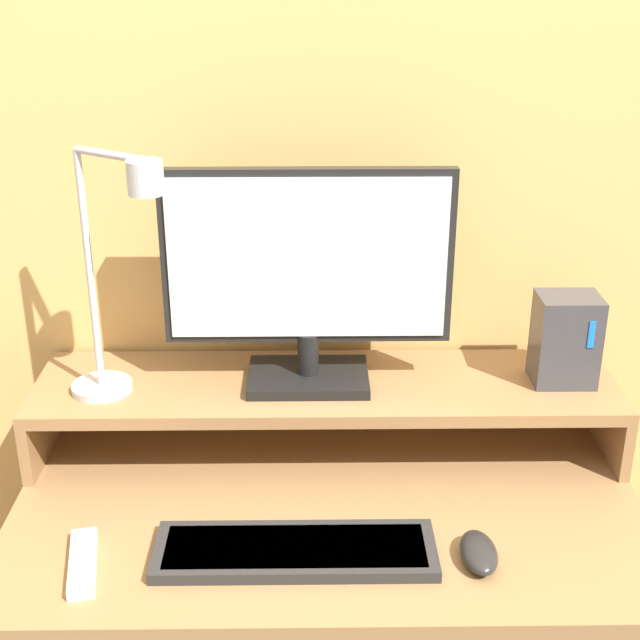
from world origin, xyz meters
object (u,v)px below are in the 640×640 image
at_px(monitor, 308,273).
at_px(desk_lamp, 117,273).
at_px(remote_control, 83,563).
at_px(mouse, 479,552).
at_px(router_dock, 565,339).
at_px(keyboard, 295,550).

bearing_deg(monitor, desk_lamp, -168.41).
bearing_deg(remote_control, mouse, 0.66).
distance_m(desk_lamp, router_dock, 0.75).
bearing_deg(mouse, monitor, 126.90).
bearing_deg(desk_lamp, keyboard, -42.02).
bearing_deg(router_dock, remote_control, -156.53).
xyz_separation_m(keyboard, remote_control, (-0.30, -0.02, -0.00)).
height_order(desk_lamp, router_dock, desk_lamp).
distance_m(keyboard, remote_control, 0.30).
relative_size(monitor, keyboard, 1.16).
relative_size(keyboard, mouse, 4.14).
xyz_separation_m(monitor, router_dock, (0.44, -0.00, -0.12)).
xyz_separation_m(monitor, mouse, (0.24, -0.33, -0.31)).
xyz_separation_m(monitor, keyboard, (-0.02, -0.31, -0.32)).
xyz_separation_m(desk_lamp, remote_control, (-0.03, -0.27, -0.34)).
height_order(router_dock, remote_control, router_dock).
bearing_deg(router_dock, mouse, -120.67).
distance_m(monitor, keyboard, 0.44).
xyz_separation_m(mouse, remote_control, (-0.57, -0.01, -0.01)).
bearing_deg(monitor, mouse, -53.10).
bearing_deg(mouse, remote_control, -179.34).
bearing_deg(remote_control, router_dock, 23.47).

